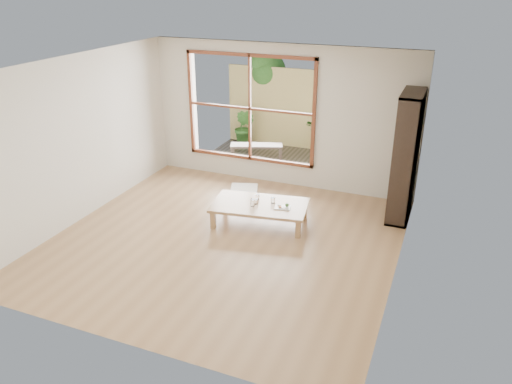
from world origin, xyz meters
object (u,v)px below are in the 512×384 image
(garden_bench, at_px, (256,147))
(food_tray, at_px, (283,207))
(bookshelf, at_px, (406,157))
(low_table, at_px, (260,206))

(garden_bench, bearing_deg, food_tray, -80.41)
(bookshelf, xyz_separation_m, food_tray, (-1.65, -1.10, -0.69))
(bookshelf, xyz_separation_m, garden_bench, (-3.17, 1.54, -0.72))
(low_table, xyz_separation_m, garden_bench, (-1.12, 2.65, 0.02))
(food_tray, distance_m, garden_bench, 3.05)
(low_table, xyz_separation_m, food_tray, (0.39, 0.01, 0.06))
(low_table, height_order, garden_bench, garden_bench)
(food_tray, bearing_deg, bookshelf, 21.30)
(bookshelf, bearing_deg, food_tray, -146.37)
(low_table, height_order, bookshelf, bookshelf)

